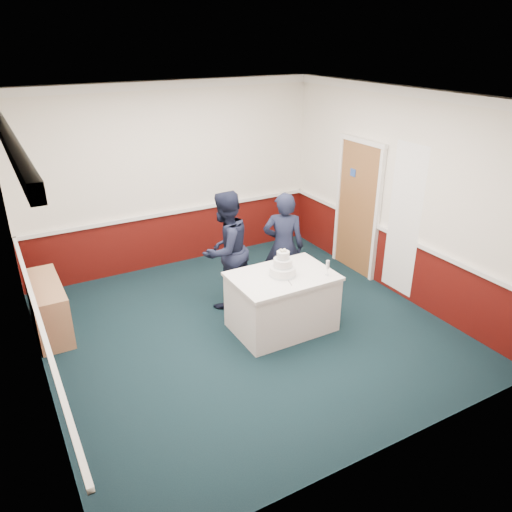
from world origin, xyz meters
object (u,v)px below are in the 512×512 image
cake_table (282,301)px  person_man (226,250)px  wedding_cake (283,267)px  sideboard (49,307)px  person_woman (283,247)px  champagne_flute (328,265)px  cake_knife (289,282)px

cake_table → person_man: bearing=110.1°
wedding_cake → person_man: (-0.35, 0.96, -0.05)m
wedding_cake → sideboard: bearing=152.2°
sideboard → person_woman: 3.29m
wedding_cake → champagne_flute: wedding_cake is taller
sideboard → cake_knife: size_ratio=5.45×
cake_table → person_man: (-0.35, 0.96, 0.45)m
person_woman → champagne_flute: bearing=124.0°
sideboard → wedding_cake: size_ratio=3.30×
wedding_cake → cake_knife: 0.23m
wedding_cake → person_man: person_man is taller
cake_table → wedding_cake: size_ratio=3.63×
wedding_cake → cake_knife: size_ratio=1.65×
sideboard → champagne_flute: (3.21, -1.71, 0.58)m
sideboard → wedding_cake: (2.71, -1.43, 0.55)m
sideboard → cake_knife: 3.17m
cake_knife → champagne_flute: 0.55m
person_man → person_woman: person_man is taller
sideboard → person_man: bearing=-11.3°
wedding_cake → person_woman: (0.47, 0.74, -0.09)m
person_man → sideboard: bearing=-34.7°
sideboard → cake_knife: bearing=-31.3°
person_man → person_woman: bearing=141.9°
sideboard → cake_table: 3.07m
wedding_cake → champagne_flute: 0.57m
sideboard → champagne_flute: size_ratio=5.85×
cake_table → cake_knife: bearing=-98.5°
cake_table → champagne_flute: champagne_flute is taller
sideboard → cake_table: (2.71, -1.43, 0.05)m
cake_knife → person_woman: person_woman is taller
champagne_flute → person_man: bearing=124.5°
sideboard → wedding_cake: bearing=-27.8°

